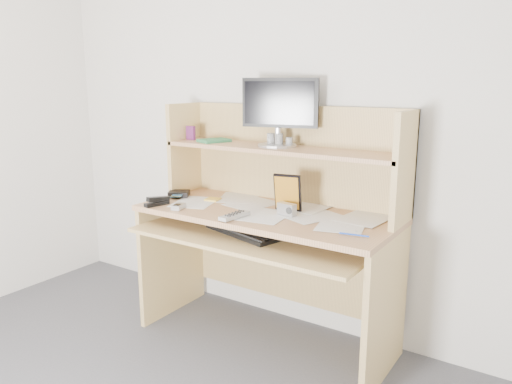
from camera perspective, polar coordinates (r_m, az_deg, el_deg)
The scene contains 19 objects.
back_wall at distance 2.86m, azimuth 4.59°, elevation 8.88°, with size 3.60×0.04×2.50m, color silver.
desk at distance 2.75m, azimuth 1.97°, elevation -3.00°, with size 1.40×0.70×1.30m.
paper_clutter at distance 2.67m, azimuth 1.08°, elevation -2.18°, with size 1.32×0.54×0.01m, color silver.
keyboard at distance 2.62m, azimuth -1.46°, elevation -4.47°, with size 0.48×0.27×0.03m.
tv_remote at distance 2.53m, azimuth -2.46°, elevation -2.72°, with size 0.05×0.19×0.02m, color #A5A49F.
flip_phone at distance 2.75m, azimuth -8.83°, elevation -1.57°, with size 0.05×0.09×0.02m, color #B2B2B4.
stapler at distance 2.84m, azimuth -11.27°, elevation -0.99°, with size 0.04×0.15×0.04m, color black.
wallet at distance 3.03m, azimuth -8.80°, elevation -0.17°, with size 0.12×0.10×0.03m, color black.
sticky_note_pad at distance 2.93m, azimuth -4.96°, elevation -0.85°, with size 0.08×0.08×0.01m, color yellow.
digital_camera at distance 2.58m, azimuth 3.53°, elevation -1.96°, with size 0.10×0.04×0.06m, color #A3A2A5.
game_case at distance 2.63m, azimuth 3.64°, elevation -0.08°, with size 0.14×0.02×0.20m, color black.
blue_pen at distance 2.29m, azimuth 11.14°, elevation -4.82°, with size 0.01×0.01×0.14m, color blue.
card_box at distance 3.08m, azimuth -7.47°, elevation 6.71°, with size 0.06×0.02×0.08m, color maroon.
shelf_book at distance 2.96m, azimuth -4.81°, elevation 5.89°, with size 0.12×0.17×0.02m, color #2F7644.
chip_stack_a at distance 2.74m, azimuth 3.83°, elevation 5.72°, with size 0.04×0.04×0.05m, color black.
chip_stack_b at distance 2.78m, azimuth 1.70°, elevation 6.02°, with size 0.04×0.04×0.07m, color silver.
chip_stack_c at distance 2.77m, azimuth 1.77°, elevation 5.77°, with size 0.04×0.04×0.05m, color black.
chip_stack_d at distance 2.75m, azimuth 2.68°, elevation 5.97°, with size 0.04×0.04×0.07m, color silver.
monitor at distance 2.75m, azimuth 2.69°, elevation 9.33°, with size 0.42×0.21×0.37m.
Camera 1 is at (1.38, -0.70, 1.44)m, focal length 35.00 mm.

